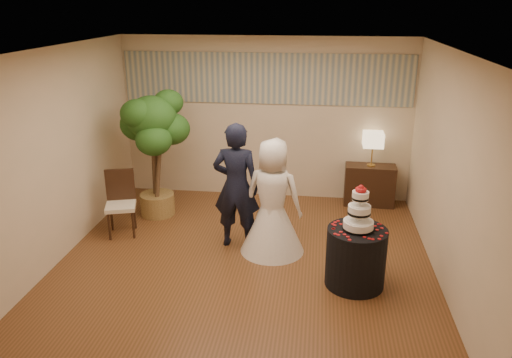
# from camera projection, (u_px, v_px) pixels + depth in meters

# --- Properties ---
(floor) EXTENTS (5.00, 5.00, 0.00)m
(floor) POSITION_uv_depth(u_px,v_px,m) (245.00, 261.00, 6.78)
(floor) COLOR brown
(floor) RESTS_ON ground
(ceiling) EXTENTS (5.00, 5.00, 0.00)m
(ceiling) POSITION_uv_depth(u_px,v_px,m) (243.00, 50.00, 5.83)
(ceiling) COLOR white
(ceiling) RESTS_ON wall_back
(wall_back) EXTENTS (5.00, 0.06, 2.80)m
(wall_back) POSITION_uv_depth(u_px,v_px,m) (266.00, 119.00, 8.64)
(wall_back) COLOR beige
(wall_back) RESTS_ON ground
(wall_front) EXTENTS (5.00, 0.06, 2.80)m
(wall_front) POSITION_uv_depth(u_px,v_px,m) (197.00, 259.00, 3.98)
(wall_front) COLOR beige
(wall_front) RESTS_ON ground
(wall_left) EXTENTS (0.06, 5.00, 2.80)m
(wall_left) POSITION_uv_depth(u_px,v_px,m) (58.00, 156.00, 6.61)
(wall_left) COLOR beige
(wall_left) RESTS_ON ground
(wall_right) EXTENTS (0.06, 5.00, 2.80)m
(wall_right) POSITION_uv_depth(u_px,v_px,m) (449.00, 171.00, 6.01)
(wall_right) COLOR beige
(wall_right) RESTS_ON ground
(mural_border) EXTENTS (4.90, 0.02, 0.85)m
(mural_border) POSITION_uv_depth(u_px,v_px,m) (266.00, 79.00, 8.39)
(mural_border) COLOR #979B8B
(mural_border) RESTS_ON wall_back
(groom) EXTENTS (0.68, 0.47, 1.81)m
(groom) POSITION_uv_depth(u_px,v_px,m) (236.00, 186.00, 6.94)
(groom) COLOR black
(groom) RESTS_ON floor
(bride) EXTENTS (1.06, 1.06, 1.63)m
(bride) POSITION_uv_depth(u_px,v_px,m) (273.00, 197.00, 6.80)
(bride) COLOR white
(bride) RESTS_ON floor
(cake_table) EXTENTS (0.96, 0.96, 0.75)m
(cake_table) POSITION_uv_depth(u_px,v_px,m) (356.00, 257.00, 6.11)
(cake_table) COLOR black
(cake_table) RESTS_ON floor
(wedding_cake) EXTENTS (0.37, 0.37, 0.57)m
(wedding_cake) POSITION_uv_depth(u_px,v_px,m) (360.00, 208.00, 5.89)
(wedding_cake) COLOR white
(wedding_cake) RESTS_ON cake_table
(console) EXTENTS (0.85, 0.39, 0.70)m
(console) POSITION_uv_depth(u_px,v_px,m) (369.00, 185.00, 8.56)
(console) COLOR black
(console) RESTS_ON floor
(table_lamp) EXTENTS (0.33, 0.33, 0.58)m
(table_lamp) POSITION_uv_depth(u_px,v_px,m) (372.00, 149.00, 8.35)
(table_lamp) COLOR #D1B789
(table_lamp) RESTS_ON console
(ficus_tree) EXTENTS (1.37, 1.37, 2.08)m
(ficus_tree) POSITION_uv_depth(u_px,v_px,m) (154.00, 154.00, 7.92)
(ficus_tree) COLOR #245219
(ficus_tree) RESTS_ON floor
(side_chair) EXTENTS (0.56, 0.58, 0.98)m
(side_chair) POSITION_uv_depth(u_px,v_px,m) (121.00, 204.00, 7.41)
(side_chair) COLOR black
(side_chair) RESTS_ON floor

